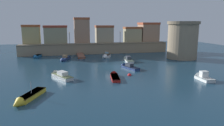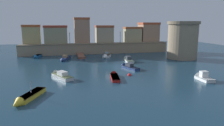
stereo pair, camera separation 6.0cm
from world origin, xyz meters
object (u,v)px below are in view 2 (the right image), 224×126
at_px(quay_lamp_0, 70,36).
at_px(moored_boat_8, 128,66).
at_px(moored_boat_7, 60,75).
at_px(moored_boat_6, 106,56).
at_px(mooring_buoy_0, 129,75).
at_px(fortress_tower, 183,40).
at_px(moored_boat_2, 202,77).
at_px(moored_boat_5, 37,56).
at_px(moored_boat_0, 65,59).
at_px(moored_boat_3, 128,59).
at_px(quay_lamp_1, 120,35).
at_px(moored_boat_1, 114,76).
at_px(moored_boat_4, 27,98).

relative_size(quay_lamp_0, moored_boat_8, 0.59).
distance_m(quay_lamp_0, moored_boat_7, 29.03).
distance_m(moored_boat_6, mooring_buoy_0, 21.28).
distance_m(fortress_tower, quay_lamp_0, 33.82).
distance_m(moored_boat_2, moored_boat_5, 44.42).
relative_size(fortress_tower, quay_lamp_0, 2.83).
height_order(moored_boat_0, moored_boat_2, moored_boat_2).
bearing_deg(moored_boat_3, moored_boat_7, 134.79).
distance_m(quay_lamp_0, moored_boat_6, 14.21).
bearing_deg(quay_lamp_1, moored_boat_1, -107.10).
height_order(quay_lamp_0, moored_boat_4, quay_lamp_0).
xyz_separation_m(fortress_tower, moored_boat_4, (-37.11, -24.55, -4.88)).
height_order(quay_lamp_0, moored_boat_8, quay_lamp_0).
height_order(fortress_tower, moored_boat_0, fortress_tower).
distance_m(moored_boat_0, moored_boat_5, 9.81).
height_order(fortress_tower, mooring_buoy_0, fortress_tower).
xyz_separation_m(quay_lamp_0, moored_boat_0, (-1.78, -9.91, -5.42)).
relative_size(moored_boat_3, moored_boat_7, 1.13).
xyz_separation_m(quay_lamp_0, moored_boat_8, (11.79, -23.60, -5.43)).
bearing_deg(moored_boat_4, quay_lamp_1, 172.59).
bearing_deg(moored_boat_4, fortress_tower, 146.59).
distance_m(quay_lamp_0, moored_boat_5, 11.75).
distance_m(quay_lamp_0, moored_boat_3, 21.36).
bearing_deg(moored_boat_8, moored_boat_2, -159.72).
distance_m(moored_boat_5, mooring_buoy_0, 32.57).
distance_m(quay_lamp_0, moored_boat_8, 26.94).
bearing_deg(moored_boat_2, moored_boat_8, 41.83).
relative_size(quay_lamp_0, moored_boat_0, 0.54).
bearing_deg(moored_boat_8, moored_boat_6, -13.67).
distance_m(moored_boat_4, moored_boat_7, 11.39).
relative_size(fortress_tower, moored_boat_7, 1.55).
relative_size(quay_lamp_1, moored_boat_0, 0.56).
height_order(quay_lamp_1, moored_boat_5, quay_lamp_1).
xyz_separation_m(moored_boat_4, mooring_buoy_0, (16.80, 9.26, -0.34)).
bearing_deg(moored_boat_0, moored_boat_3, 91.99).
bearing_deg(moored_boat_8, mooring_buoy_0, 145.36).
distance_m(fortress_tower, moored_boat_5, 41.78).
distance_m(fortress_tower, moored_boat_1, 28.82).
height_order(quay_lamp_1, mooring_buoy_0, quay_lamp_1).
bearing_deg(moored_boat_6, quay_lamp_0, -104.37).
relative_size(moored_boat_0, moored_boat_7, 1.02).
xyz_separation_m(moored_boat_4, moored_boat_5, (-3.03, 35.11, 0.04)).
bearing_deg(moored_boat_6, moored_boat_5, -76.90).
bearing_deg(fortress_tower, moored_boat_7, -157.40).
xyz_separation_m(quay_lamp_0, moored_boat_2, (21.88, -35.33, -5.39)).
relative_size(moored_boat_5, mooring_buoy_0, 5.62).
bearing_deg(moored_boat_0, fortress_tower, 99.94).
height_order(quay_lamp_0, moored_boat_7, quay_lamp_0).
height_order(moored_boat_2, mooring_buoy_0, moored_boat_2).
xyz_separation_m(quay_lamp_0, moored_boat_4, (-6.59, -39.12, -5.47)).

